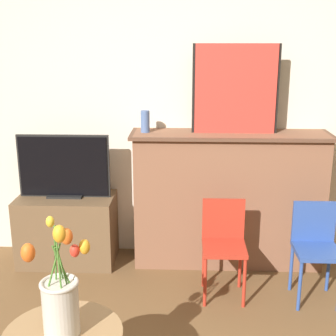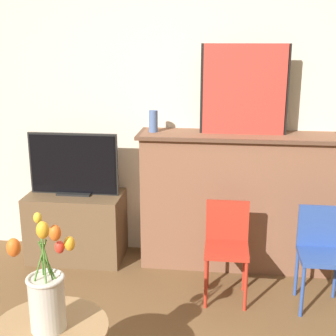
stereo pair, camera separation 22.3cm
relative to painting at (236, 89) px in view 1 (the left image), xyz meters
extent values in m
cube|color=beige|center=(-0.46, 0.21, -0.04)|extent=(8.00, 0.06, 2.70)
cube|color=brown|center=(-0.03, -0.01, -0.86)|extent=(1.46, 0.36, 1.06)
cube|color=brown|center=(-0.03, -0.02, -0.34)|extent=(1.52, 0.40, 0.02)
cube|color=black|center=(0.00, 0.01, 0.00)|extent=(0.64, 0.02, 0.66)
cube|color=red|center=(0.00, -0.01, 0.00)|extent=(0.60, 0.02, 0.66)
cylinder|color=#4C6699|center=(-0.67, -0.01, -0.25)|extent=(0.07, 0.07, 0.17)
cube|color=brown|center=(-1.31, -0.06, -1.12)|extent=(0.76, 0.42, 0.55)
cube|color=black|center=(-1.31, -0.06, -0.83)|extent=(0.27, 0.12, 0.01)
cube|color=black|center=(-1.31, -0.05, -0.59)|extent=(0.71, 0.02, 0.50)
cube|color=black|center=(-1.31, -0.06, -0.59)|extent=(0.68, 0.02, 0.47)
cylinder|color=#B22D1E|center=(-0.22, -0.69, -1.22)|extent=(0.02, 0.02, 0.36)
cylinder|color=#B22D1E|center=(0.04, -0.69, -1.22)|extent=(0.02, 0.02, 0.36)
cylinder|color=#B22D1E|center=(-0.22, -0.42, -1.22)|extent=(0.02, 0.02, 0.36)
cylinder|color=#B22D1E|center=(0.04, -0.42, -1.22)|extent=(0.02, 0.02, 0.36)
cube|color=#B22D1E|center=(-0.09, -0.56, -1.02)|extent=(0.30, 0.30, 0.03)
cube|color=#B22D1E|center=(-0.09, -0.42, -0.86)|extent=(0.30, 0.02, 0.29)
cylinder|color=#2D4C99|center=(0.40, -0.71, -1.22)|extent=(0.02, 0.02, 0.36)
cylinder|color=#2D4C99|center=(0.40, -0.45, -1.22)|extent=(0.02, 0.02, 0.36)
cylinder|color=#2D4C99|center=(0.66, -0.45, -1.22)|extent=(0.02, 0.02, 0.36)
cube|color=#2D4C99|center=(0.53, -0.58, -1.02)|extent=(0.30, 0.30, 0.03)
cube|color=#2D4C99|center=(0.53, -0.45, -0.86)|extent=(0.30, 0.02, 0.29)
cylinder|color=#99754C|center=(-0.92, -1.68, -0.94)|extent=(0.55, 0.55, 0.02)
cylinder|color=beige|center=(-0.92, -1.68, -0.80)|extent=(0.16, 0.16, 0.26)
torus|color=beige|center=(-0.92, -1.68, -0.67)|extent=(0.17, 0.17, 0.02)
cylinder|color=#477A2D|center=(-0.91, -1.65, -0.62)|extent=(0.02, 0.10, 0.26)
ellipsoid|color=orange|center=(-0.90, -1.56, -0.50)|extent=(0.06, 0.06, 0.08)
cylinder|color=#477A2D|center=(-0.90, -1.70, -0.58)|extent=(0.04, 0.06, 0.36)
ellipsoid|color=orange|center=(-0.88, -1.76, -0.40)|extent=(0.05, 0.05, 0.08)
cylinder|color=#477A2D|center=(-0.94, -1.69, -0.62)|extent=(0.08, 0.06, 0.27)
ellipsoid|color=orange|center=(-1.02, -1.75, -0.49)|extent=(0.06, 0.06, 0.08)
cylinder|color=#477A2D|center=(-0.89, -1.68, -0.62)|extent=(0.10, 0.02, 0.27)
ellipsoid|color=orange|center=(-0.80, -1.67, -0.50)|extent=(0.05, 0.05, 0.07)
cylinder|color=#477A2D|center=(-0.89, -1.68, -0.63)|extent=(0.06, 0.01, 0.25)
ellipsoid|color=red|center=(-0.84, -1.69, -0.51)|extent=(0.04, 0.04, 0.06)
cylinder|color=#477A2D|center=(-0.93, -1.65, -0.58)|extent=(0.03, 0.04, 0.36)
ellipsoid|color=gold|center=(-0.95, -1.62, -0.40)|extent=(0.04, 0.04, 0.05)
camera|label=1|loc=(-0.36, -3.50, 0.38)|focal=50.00mm
camera|label=2|loc=(-0.14, -3.49, 0.38)|focal=50.00mm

